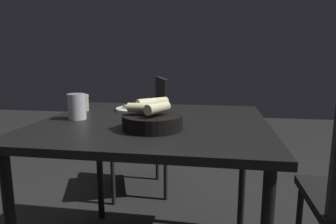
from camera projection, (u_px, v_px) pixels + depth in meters
dining_table at (154, 135)px, 1.37m from camera, size 1.01×0.96×0.76m
pizza_plate at (137, 109)px, 1.61m from camera, size 0.23×0.23×0.04m
bread_basket at (153, 120)px, 1.19m from camera, size 0.24×0.24×0.12m
beer_glass at (77, 108)px, 1.38m from camera, size 0.08×0.08×0.12m
pepper_shaker at (84, 104)px, 1.59m from camera, size 0.06×0.06×0.09m
chair_near at (147, 128)px, 2.30m from camera, size 0.57×0.57×0.89m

